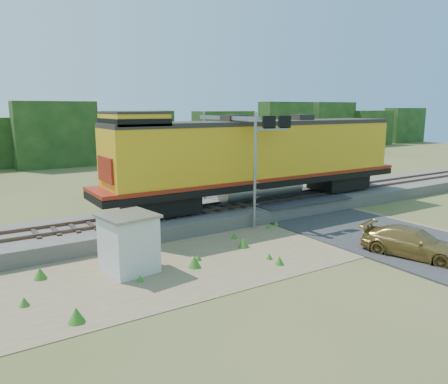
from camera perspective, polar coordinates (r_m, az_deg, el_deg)
ground at (r=21.36m, az=4.50°, el=-7.62°), size 140.00×140.00×0.00m
ballast at (r=26.07m, az=-3.48°, el=-3.25°), size 70.00×5.00×0.80m
rails at (r=25.96m, az=-3.50°, el=-2.22°), size 70.00×1.54×0.16m
dirt_shoulder at (r=20.67m, az=-0.81°, el=-8.18°), size 26.00×8.00×0.03m
road at (r=26.47m, az=15.71°, el=-4.13°), size 7.00×66.00×0.86m
tree_line_north at (r=55.59m, az=-19.99°, el=6.47°), size 130.00×3.00×6.50m
weed_clumps at (r=19.63m, az=-3.95°, el=-9.31°), size 15.00×6.20×0.56m
locomotive at (r=27.89m, az=4.46°, el=4.65°), size 21.88×3.34×5.64m
shed at (r=18.68m, az=-12.34°, el=-6.53°), size 2.38×2.38×2.49m
signal_gantry at (r=26.09m, az=1.84°, el=6.91°), size 2.60×6.20×6.56m
car at (r=22.03m, az=23.46°, el=-6.11°), size 3.12×4.96×1.34m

